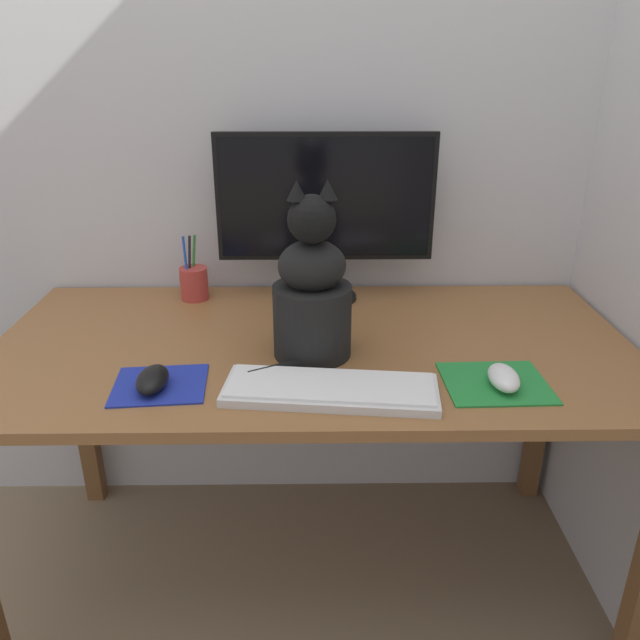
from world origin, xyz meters
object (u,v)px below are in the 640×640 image
object	(u,v)px
monitor	(325,207)
cat	(311,294)
keyboard	(330,389)
computer_mouse_right	(503,378)
computer_mouse_left	(152,379)
pen_cup	(193,283)

from	to	relation	value
monitor	cat	size ratio (longest dim) A/B	1.45
keyboard	computer_mouse_right	distance (m)	0.35
computer_mouse_left	cat	bearing A→B (deg)	25.93
keyboard	pen_cup	world-z (taller)	pen_cup
computer_mouse_right	cat	distance (m)	0.43
monitor	keyboard	bearing A→B (deg)	-90.06
pen_cup	cat	bearing A→B (deg)	-47.43
cat	pen_cup	distance (m)	0.48
keyboard	computer_mouse_right	size ratio (longest dim) A/B	4.18
monitor	computer_mouse_right	xyz separation A→B (m)	(0.35, -0.50, -0.23)
pen_cup	computer_mouse_left	bearing A→B (deg)	-89.75
computer_mouse_left	cat	xyz separation A→B (m)	(0.32, 0.16, 0.12)
computer_mouse_left	pen_cup	distance (m)	0.51
computer_mouse_right	monitor	bearing A→B (deg)	124.64
monitor	computer_mouse_left	world-z (taller)	monitor
computer_mouse_right	pen_cup	xyz separation A→B (m)	(-0.71, 0.51, 0.02)
computer_mouse_right	cat	world-z (taller)	cat
monitor	pen_cup	distance (m)	0.41
cat	pen_cup	size ratio (longest dim) A/B	2.23
computer_mouse_left	pen_cup	world-z (taller)	pen_cup
monitor	pen_cup	bearing A→B (deg)	179.12
computer_mouse_left	computer_mouse_right	xyz separation A→B (m)	(0.70, -0.00, 0.00)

